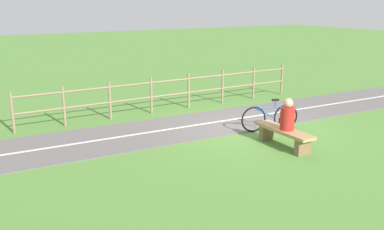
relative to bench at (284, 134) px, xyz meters
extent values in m
plane|color=#548438|center=(1.73, -0.25, -0.32)|extent=(80.00, 80.00, 0.00)
cube|color=#66605E|center=(2.81, 3.75, -0.32)|extent=(3.80, 36.07, 0.02)
cube|color=silver|center=(2.81, 3.75, -0.31)|extent=(1.26, 31.98, 0.00)
cube|color=#A88456|center=(0.00, 0.00, 0.10)|extent=(1.76, 0.45, 0.08)
cube|color=brown|center=(-0.66, 0.00, -0.13)|extent=(0.16, 0.40, 0.39)
cube|color=brown|center=(0.66, 0.00, -0.13)|extent=(0.16, 0.40, 0.39)
cylinder|color=#B2231E|center=(-0.09, 0.00, 0.43)|extent=(0.35, 0.35, 0.58)
sphere|color=tan|center=(-0.09, 0.00, 0.82)|extent=(0.24, 0.24, 0.24)
torus|color=black|center=(1.36, -0.12, 0.04)|extent=(0.24, 0.71, 0.73)
torus|color=black|center=(1.10, -1.06, 0.04)|extent=(0.24, 0.71, 0.73)
cylinder|color=#1E51A3|center=(1.23, -0.59, 0.35)|extent=(0.26, 0.81, 0.04)
cylinder|color=#1E51A3|center=(1.27, -0.45, 0.20)|extent=(0.20, 0.59, 0.34)
cylinder|color=#1E51A3|center=(1.19, -0.73, 0.45)|extent=(0.03, 0.03, 0.20)
cube|color=black|center=(1.19, -0.73, 0.56)|extent=(0.13, 0.21, 0.05)
cube|color=maroon|center=(1.27, -1.18, -0.09)|extent=(0.30, 0.33, 0.47)
cube|color=maroon|center=(1.37, -1.12, -0.16)|extent=(0.13, 0.18, 0.21)
cylinder|color=#847051|center=(4.71, -4.16, 0.27)|extent=(0.08, 0.08, 1.19)
cylinder|color=#847051|center=(4.70, -2.76, 0.27)|extent=(0.08, 0.08, 1.19)
cylinder|color=#847051|center=(4.69, -1.35, 0.27)|extent=(0.08, 0.08, 1.19)
cylinder|color=#847051|center=(4.68, 0.05, 0.27)|extent=(0.08, 0.08, 1.19)
cylinder|color=#847051|center=(4.67, 1.45, 0.27)|extent=(0.08, 0.08, 1.19)
cylinder|color=#847051|center=(4.66, 2.86, 0.27)|extent=(0.08, 0.08, 1.19)
cylinder|color=#847051|center=(4.65, 4.26, 0.27)|extent=(0.08, 0.08, 1.19)
cylinder|color=#847051|center=(4.64, 5.66, 0.27)|extent=(0.08, 0.08, 1.19)
cylinder|color=#847051|center=(4.68, 0.75, 0.68)|extent=(0.13, 9.82, 0.06)
cylinder|color=#847051|center=(4.68, 0.75, 0.21)|extent=(0.13, 9.82, 0.06)
camera|label=1|loc=(-7.51, 7.09, 3.23)|focal=39.56mm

